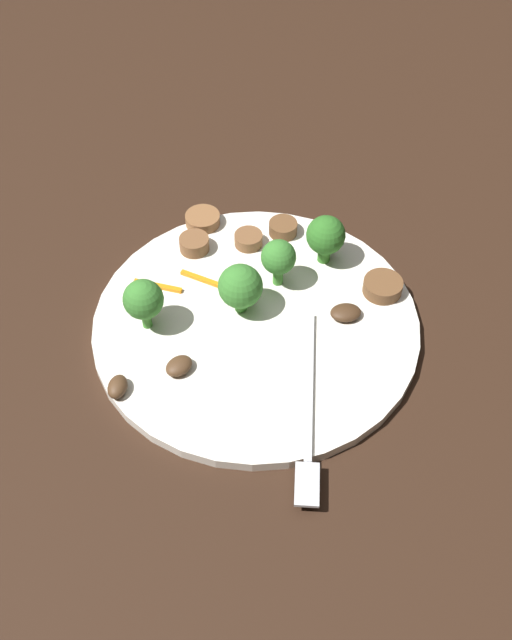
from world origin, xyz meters
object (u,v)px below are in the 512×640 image
(sausage_slice_0, at_px, (203,219))
(mushroom_1, at_px, (179,366))
(broccoli_floret_2, at_px, (240,287))
(broccoli_floret_3, at_px, (326,236))
(sausage_slice_2, at_px, (194,244))
(fork, at_px, (309,416))
(plate, at_px, (256,324))
(broccoli_floret_1, at_px, (280,258))
(broccoli_floret_0, at_px, (143,300))
(sausage_slice_4, at_px, (283,228))
(sausage_slice_3, at_px, (383,287))
(pepper_strip_0, at_px, (203,280))
(mushroom_0, at_px, (346,313))
(mushroom_2, at_px, (118,387))
(sausage_slice_1, at_px, (248,239))
(pepper_strip_1, at_px, (159,284))

(sausage_slice_0, distance_m, mushroom_1, 0.18)
(broccoli_floret_2, relative_size, broccoli_floret_3, 0.98)
(sausage_slice_2, bearing_deg, fork, 51.35)
(broccoli_floret_2, xyz_separation_m, mushroom_1, (0.08, -0.02, -0.02))
(sausage_slice_2, bearing_deg, broccoli_floret_2, 54.42)
(mushroom_1, bearing_deg, sausage_slice_2, -158.30)
(broccoli_floret_3, bearing_deg, plate, -16.72)
(broccoli_floret_3, relative_size, mushroom_1, 2.05)
(broccoli_floret_1, bearing_deg, fork, 31.57)
(plate, height_order, sausage_slice_2, sausage_slice_2)
(fork, distance_m, broccoli_floret_1, 0.15)
(broccoli_floret_0, xyz_separation_m, sausage_slice_4, (-0.15, 0.06, -0.03))
(sausage_slice_3, bearing_deg, broccoli_floret_2, -57.06)
(sausage_slice_3, bearing_deg, plate, -49.67)
(plate, relative_size, pepper_strip_0, 6.29)
(mushroom_1, bearing_deg, mushroom_0, 136.11)
(broccoli_floret_3, height_order, sausage_slice_0, broccoli_floret_3)
(broccoli_floret_1, xyz_separation_m, mushroom_2, (0.16, -0.07, -0.02))
(sausage_slice_1, height_order, mushroom_0, sausage_slice_1)
(sausage_slice_2, bearing_deg, sausage_slice_0, -166.05)
(sausage_slice_1, bearing_deg, sausage_slice_0, -99.36)
(broccoli_floret_0, xyz_separation_m, broccoli_floret_2, (-0.05, 0.07, -0.00))
(broccoli_floret_2, xyz_separation_m, sausage_slice_4, (-0.10, -0.00, -0.02))
(mushroom_1, bearing_deg, broccoli_floret_0, -123.74)
(plate, xyz_separation_m, broccoli_floret_1, (-0.05, 0.00, 0.04))
(sausage_slice_2, bearing_deg, plate, 56.95)
(sausage_slice_1, height_order, mushroom_2, same)
(broccoli_floret_3, bearing_deg, sausage_slice_0, -89.91)
(mushroom_1, relative_size, pepper_strip_0, 0.53)
(mushroom_0, height_order, pepper_strip_1, mushroom_0)
(broccoli_floret_2, relative_size, pepper_strip_1, 1.07)
(plate, xyz_separation_m, mushroom_0, (-0.04, 0.07, 0.01))
(mushroom_2, bearing_deg, mushroom_0, 136.52)
(fork, relative_size, pepper_strip_1, 3.84)
(plate, bearing_deg, pepper_strip_0, -110.55)
(broccoli_floret_1, distance_m, broccoli_floret_3, 0.05)
(sausage_slice_3, distance_m, mushroom_2, 0.25)
(fork, relative_size, sausage_slice_1, 6.52)
(mushroom_1, bearing_deg, sausage_slice_0, -159.88)
(mushroom_2, bearing_deg, fork, 104.19)
(broccoli_floret_3, xyz_separation_m, sausage_slice_3, (0.02, 0.06, -0.02))
(sausage_slice_1, height_order, sausage_slice_3, same)
(broccoli_floret_2, distance_m, sausage_slice_0, 0.12)
(sausage_slice_2, xyz_separation_m, sausage_slice_4, (-0.05, 0.07, -0.00))
(broccoli_floret_1, bearing_deg, mushroom_0, 78.52)
(fork, xyz_separation_m, broccoli_floret_3, (-0.17, -0.05, 0.03))
(broccoli_floret_2, relative_size, sausage_slice_2, 1.72)
(sausage_slice_1, distance_m, sausage_slice_3, 0.13)
(plate, distance_m, broccoli_floret_0, 0.10)
(broccoli_floret_1, distance_m, sausage_slice_4, 0.07)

